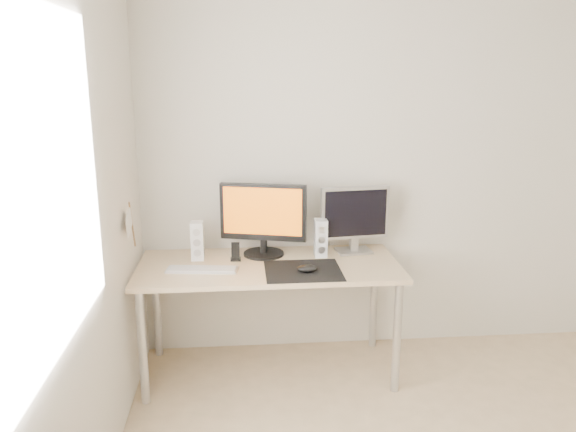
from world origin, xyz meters
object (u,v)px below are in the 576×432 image
keyboard (202,269)px  phone_dock (236,255)px  mouse (307,269)px  speaker_right (321,238)px  speaker_left (197,241)px  desk (269,276)px  main_monitor (263,217)px  second_monitor (355,216)px

keyboard → phone_dock: size_ratio=3.70×
mouse → speaker_right: bearing=67.6°
speaker_left → mouse: bearing=-24.8°
phone_dock → desk: bearing=-23.7°
phone_dock → main_monitor: bearing=25.4°
second_monitor → speaker_left: (-1.01, -0.06, -0.12)m
main_monitor → phone_dock: main_monitor is taller
phone_dock → mouse: bearing=-32.0°
speaker_left → phone_dock: speaker_left is taller
mouse → main_monitor: bearing=124.7°
speaker_right → phone_dock: size_ratio=2.08×
second_monitor → main_monitor: bearing=-178.3°
second_monitor → phone_dock: size_ratio=3.88×
mouse → speaker_right: size_ratio=0.50×
main_monitor → second_monitor: 0.59m
second_monitor → speaker_right: bearing=-163.2°
mouse → keyboard: (-0.62, 0.09, -0.02)m
main_monitor → mouse: bearing=-55.3°
mouse → second_monitor: size_ratio=0.27×
mouse → desk: mouse is taller
speaker_left → keyboard: size_ratio=0.56×
speaker_right → second_monitor: bearing=16.8°
main_monitor → desk: bearing=-81.9°
mouse → second_monitor: (0.35, 0.36, 0.22)m
speaker_left → second_monitor: bearing=3.5°
desk → keyboard: 0.42m
mouse → phone_dock: phone_dock is taller
second_monitor → speaker_right: (-0.23, -0.07, -0.12)m
mouse → second_monitor: second_monitor is taller
speaker_left → phone_dock: bearing=-9.7°
second_monitor → keyboard: bearing=-164.1°
desk → speaker_right: bearing=19.9°
main_monitor → phone_dock: 0.29m
second_monitor → keyboard: second_monitor is taller
main_monitor → speaker_right: main_monitor is taller
mouse → second_monitor: 0.55m
mouse → main_monitor: (-0.24, 0.35, 0.23)m
mouse → speaker_left: size_ratio=0.50×
second_monitor → keyboard: (-0.97, -0.28, -0.23)m
desk → mouse: bearing=-38.8°
speaker_left → speaker_right: (0.78, -0.01, 0.00)m
second_monitor → speaker_left: 1.02m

